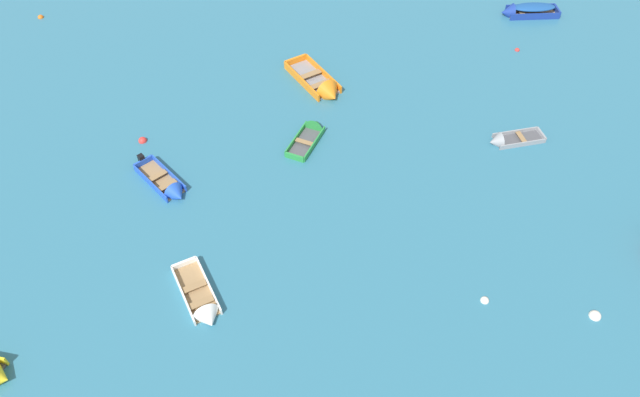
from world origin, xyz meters
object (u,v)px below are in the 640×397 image
at_px(rowboat_green_back_row_right, 312,132).
at_px(mooring_buoy_far_field, 517,50).
at_px(rowboat_white_cluster_outer, 204,307).
at_px(mooring_buoy_midfield, 143,141).
at_px(mooring_buoy_outer_edge, 41,18).
at_px(mooring_buoy_near_foreground, 595,316).
at_px(mooring_buoy_central, 485,301).
at_px(rowboat_grey_midfield_right, 504,141).
at_px(rowboat_blue_near_left, 169,187).
at_px(rowboat_orange_back_row_left, 323,88).
at_px(rowboat_deep_blue_near_right, 524,11).

bearing_deg(rowboat_green_back_row_right, mooring_buoy_far_field, 23.73).
bearing_deg(rowboat_white_cluster_outer, mooring_buoy_far_field, 39.67).
xyz_separation_m(mooring_buoy_midfield, mooring_buoy_far_field, (21.36, 5.08, 0.00)).
bearing_deg(mooring_buoy_outer_edge, mooring_buoy_near_foreground, -45.47).
xyz_separation_m(mooring_buoy_far_field, mooring_buoy_near_foreground, (-3.66, -17.59, 0.00)).
height_order(mooring_buoy_outer_edge, mooring_buoy_central, mooring_buoy_outer_edge).
bearing_deg(rowboat_grey_midfield_right, mooring_buoy_far_field, 64.62).
xyz_separation_m(rowboat_grey_midfield_right, mooring_buoy_near_foreground, (-0.02, -9.93, -0.12)).
height_order(mooring_buoy_outer_edge, mooring_buoy_midfield, mooring_buoy_midfield).
xyz_separation_m(rowboat_white_cluster_outer, rowboat_blue_near_left, (-1.56, 6.61, 0.02)).
bearing_deg(mooring_buoy_central, rowboat_white_cluster_outer, 174.11).
height_order(rowboat_orange_back_row_left, mooring_buoy_far_field, rowboat_orange_back_row_left).
distance_m(rowboat_deep_blue_near_right, mooring_buoy_midfield, 24.82).
xyz_separation_m(rowboat_grey_midfield_right, mooring_buoy_outer_edge, (-24.91, 15.37, -0.12)).
xyz_separation_m(rowboat_white_cluster_outer, rowboat_deep_blue_near_right, (20.20, 18.99, 0.17)).
xyz_separation_m(rowboat_deep_blue_near_right, rowboat_orange_back_row_left, (-13.73, -6.06, -0.12)).
height_order(rowboat_grey_midfield_right, mooring_buoy_midfield, rowboat_grey_midfield_right).
height_order(rowboat_white_cluster_outer, mooring_buoy_near_foreground, rowboat_white_cluster_outer).
relative_size(rowboat_grey_midfield_right, mooring_buoy_central, 8.38).
relative_size(rowboat_white_cluster_outer, rowboat_blue_near_left, 1.06).
xyz_separation_m(rowboat_blue_near_left, mooring_buoy_central, (12.35, -7.72, -0.17)).
relative_size(mooring_buoy_central, mooring_buoy_far_field, 1.20).
bearing_deg(mooring_buoy_central, mooring_buoy_near_foreground, -17.57).
relative_size(rowboat_grey_midfield_right, mooring_buoy_outer_edge, 7.99).
bearing_deg(rowboat_orange_back_row_left, rowboat_deep_blue_near_right, 23.83).
bearing_deg(mooring_buoy_central, rowboat_orange_back_row_left, 107.09).
height_order(rowboat_blue_near_left, mooring_buoy_outer_edge, rowboat_blue_near_left).
distance_m(rowboat_green_back_row_right, mooring_buoy_central, 11.94).
bearing_deg(rowboat_grey_midfield_right, rowboat_blue_near_left, -176.62).
height_order(rowboat_blue_near_left, mooring_buoy_far_field, rowboat_blue_near_left).
distance_m(rowboat_green_back_row_right, mooring_buoy_far_field, 14.17).
distance_m(rowboat_grey_midfield_right, mooring_buoy_midfield, 17.91).
relative_size(rowboat_white_cluster_outer, mooring_buoy_near_foreground, 7.44).
height_order(rowboat_grey_midfield_right, rowboat_orange_back_row_left, rowboat_orange_back_row_left).
bearing_deg(mooring_buoy_midfield, rowboat_grey_midfield_right, -8.29).
height_order(rowboat_grey_midfield_right, rowboat_deep_blue_near_right, rowboat_deep_blue_near_right).
relative_size(rowboat_white_cluster_outer, mooring_buoy_outer_edge, 9.55).
relative_size(rowboat_orange_back_row_left, mooring_buoy_outer_edge, 12.35).
bearing_deg(mooring_buoy_near_foreground, mooring_buoy_far_field, 78.25).
xyz_separation_m(mooring_buoy_midfield, mooring_buoy_near_foreground, (17.70, -12.51, 0.00)).
relative_size(rowboat_deep_blue_near_right, mooring_buoy_near_foreground, 8.06).
relative_size(rowboat_white_cluster_outer, mooring_buoy_far_field, 12.02).
relative_size(mooring_buoy_outer_edge, mooring_buoy_far_field, 1.26).
bearing_deg(mooring_buoy_outer_edge, rowboat_orange_back_row_left, -31.01).
height_order(mooring_buoy_central, mooring_buoy_far_field, mooring_buoy_central).
xyz_separation_m(rowboat_blue_near_left, mooring_buoy_near_foreground, (16.27, -8.97, -0.17)).
relative_size(rowboat_deep_blue_near_right, rowboat_green_back_row_right, 1.24).
bearing_deg(mooring_buoy_midfield, rowboat_white_cluster_outer, -73.62).
distance_m(rowboat_blue_near_left, mooring_buoy_far_field, 21.72).
height_order(rowboat_green_back_row_right, mooring_buoy_central, rowboat_green_back_row_right).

